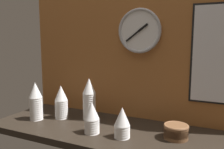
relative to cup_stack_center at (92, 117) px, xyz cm
name	(u,v)px	position (x,y,z in cm)	size (l,w,h in cm)	color
ground_plane	(119,133)	(12.35, 11.08, -11.19)	(160.00, 56.00, 4.00)	black
wall_tiled_back	(136,40)	(12.35, 37.58, 43.31)	(160.00, 3.00, 105.00)	#A3602D
cup_stack_center	(92,117)	(0.00, 0.00, 0.00)	(8.77, 8.77, 18.38)	white
cup_stack_far_left	(36,101)	(-45.28, 4.21, 3.37)	(8.77, 8.77, 25.12)	white
cup_stack_center_right	(122,122)	(18.06, 1.52, -0.67)	(8.77, 8.77, 17.03)	white
cup_stack_left	(61,102)	(-31.81, 13.74, 2.02)	(8.77, 8.77, 22.42)	white
cup_stack_center_left	(89,99)	(-13.50, 19.85, 4.72)	(8.77, 8.77, 27.82)	white
bowl_stack_right	(176,131)	(44.87, 12.72, -5.02)	(13.35, 13.35, 7.72)	brown
wall_clock	(139,31)	(15.70, 34.54, 49.17)	(28.73, 2.70, 28.73)	white
menu_board	(224,55)	(65.85, 35.43, 35.38)	(36.47, 1.32, 57.71)	black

